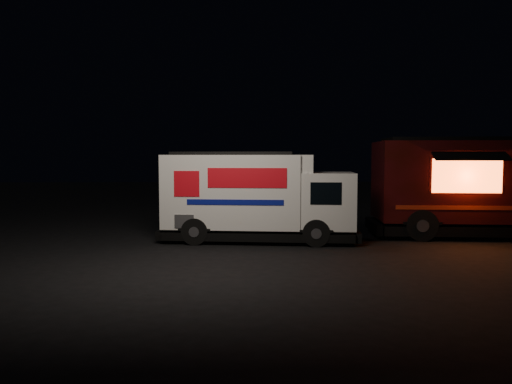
{
  "coord_description": "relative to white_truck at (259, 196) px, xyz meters",
  "views": [
    {
      "loc": [
        -0.63,
        -15.0,
        2.72
      ],
      "look_at": [
        0.03,
        2.0,
        1.53
      ],
      "focal_mm": 35.0,
      "sensor_mm": 36.0,
      "label": 1
    }
  ],
  "objects": [
    {
      "name": "white_truck",
      "position": [
        0.0,
        0.0,
        0.0
      ],
      "size": [
        6.61,
        2.98,
        2.9
      ],
      "primitive_type": null,
      "rotation": [
        0.0,
        0.0,
        -0.13
      ],
      "color": "white",
      "rests_on": "ground"
    },
    {
      "name": "ground",
      "position": [
        -0.11,
        -1.15,
        -1.45
      ],
      "size": [
        80.0,
        80.0,
        0.0
      ],
      "primitive_type": "plane",
      "color": "black",
      "rests_on": "ground"
    },
    {
      "name": "red_truck",
      "position": [
        7.57,
        0.66,
        0.25
      ],
      "size": [
        7.52,
        3.43,
        3.39
      ],
      "primitive_type": null,
      "rotation": [
        0.0,
        0.0,
        -0.11
      ],
      "color": "#3B0A10",
      "rests_on": "ground"
    }
  ]
}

